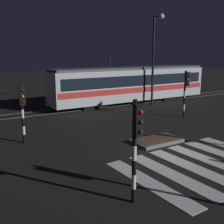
% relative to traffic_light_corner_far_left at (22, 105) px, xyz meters
% --- Properties ---
extents(ground_plane, '(120.00, 120.00, 0.00)m').
position_rel_traffic_light_corner_far_left_xyz_m(ground_plane, '(5.55, -4.81, -2.01)').
color(ground_plane, black).
extents(rail_near, '(80.00, 0.12, 0.03)m').
position_rel_traffic_light_corner_far_left_xyz_m(rail_near, '(5.55, 5.95, -1.99)').
color(rail_near, '#59595E').
rests_on(rail_near, ground).
extents(rail_far, '(80.00, 0.12, 0.03)m').
position_rel_traffic_light_corner_far_left_xyz_m(rail_far, '(5.55, 7.38, -1.99)').
color(rail_far, '#59595E').
rests_on(rail_far, ground).
extents(crosswalk_zebra, '(6.77, 4.80, 0.02)m').
position_rel_traffic_light_corner_far_left_xyz_m(crosswalk_zebra, '(5.55, -6.65, -2.00)').
color(crosswalk_zebra, silver).
rests_on(crosswalk_zebra, ground).
extents(traffic_island, '(2.51, 1.44, 0.18)m').
position_rel_traffic_light_corner_far_left_xyz_m(traffic_island, '(5.84, -3.41, -1.92)').
color(traffic_island, slate).
rests_on(traffic_island, ground).
extents(traffic_light_corner_far_left, '(0.36, 0.42, 3.04)m').
position_rel_traffic_light_corner_far_left_xyz_m(traffic_light_corner_far_left, '(0.00, 0.00, 0.00)').
color(traffic_light_corner_far_left, black).
rests_on(traffic_light_corner_far_left, ground).
extents(traffic_light_corner_near_left, '(0.36, 0.42, 3.23)m').
position_rel_traffic_light_corner_far_left_xyz_m(traffic_light_corner_near_left, '(1.39, -7.64, 0.12)').
color(traffic_light_corner_near_left, black).
rests_on(traffic_light_corner_near_left, ground).
extents(traffic_light_corner_far_right, '(0.36, 0.42, 3.30)m').
position_rel_traffic_light_corner_far_left_xyz_m(traffic_light_corner_far_right, '(11.19, -0.10, 0.17)').
color(traffic_light_corner_far_right, black).
rests_on(traffic_light_corner_far_right, ground).
extents(street_lamp_trackside_right, '(0.44, 1.21, 7.56)m').
position_rel_traffic_light_corner_far_left_xyz_m(street_lamp_trackside_right, '(12.23, 4.57, 2.75)').
color(street_lamp_trackside_right, black).
rests_on(street_lamp_trackside_right, ground).
extents(tram, '(15.49, 2.58, 4.15)m').
position_rel_traffic_light_corner_far_left_xyz_m(tram, '(11.39, 6.66, -0.26)').
color(tram, silver).
rests_on(tram, ground).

